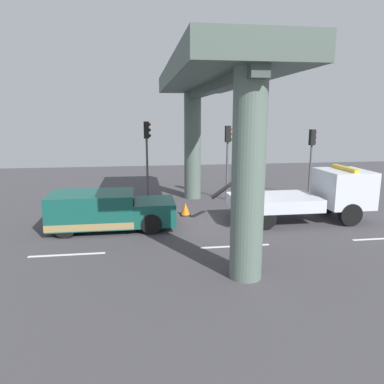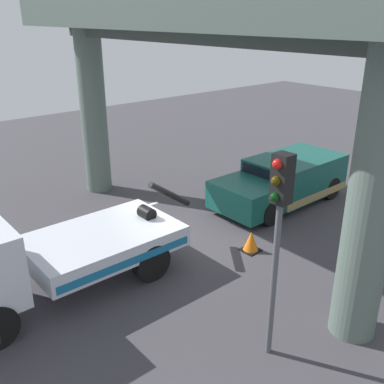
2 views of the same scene
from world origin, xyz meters
name	(u,v)px [view 2 (image 2 of 2)]	position (x,y,z in m)	size (l,w,h in m)	color
ground_plane	(179,244)	(0.00, 0.00, -0.05)	(60.00, 40.00, 0.10)	#423F44
lane_stripe_west	(246,174)	(-6.00, -2.88, 0.00)	(2.60, 0.16, 0.01)	silver
lane_stripe_mid	(127,212)	(0.00, -2.88, 0.00)	(2.60, 0.16, 0.01)	silver
tow_truck_white	(28,257)	(4.45, 0.00, 1.20)	(7.25, 2.43, 2.46)	silver
towed_van_green	(284,181)	(-4.87, 0.00, 0.78)	(5.20, 2.22, 1.58)	#145147
overpass_structure	(188,43)	(-0.38, 0.00, 5.66)	(3.60, 12.93, 6.83)	#596B60
traffic_light_far	(279,215)	(1.52, 4.74, 3.06)	(0.39, 0.32, 4.19)	#515456
traffic_cone_orange	(251,242)	(-1.28, 1.71, 0.29)	(0.51, 0.51, 0.61)	orange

